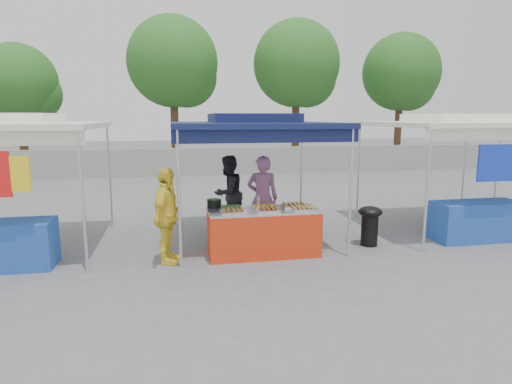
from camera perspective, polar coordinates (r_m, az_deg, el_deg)
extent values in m
plane|color=slate|center=(8.07, 0.82, -8.09)|extent=(80.00, 80.00, 0.00)
cube|color=gray|center=(18.68, -6.10, 4.06)|extent=(40.00, 0.25, 1.20)
cylinder|color=silver|center=(7.14, -10.19, -1.10)|extent=(0.05, 0.05, 2.30)
cylinder|color=silver|center=(7.78, 12.49, -0.29)|extent=(0.05, 0.05, 2.30)
cylinder|color=silver|center=(10.11, -10.47, 2.11)|extent=(0.05, 0.05, 2.30)
cylinder|color=silver|center=(10.56, 6.04, 2.55)|extent=(0.05, 0.05, 2.30)
cube|color=#121A48|center=(8.66, -0.51, 8.96)|extent=(3.20, 3.20, 0.10)
cube|color=#121A48|center=(8.66, -0.51, 9.82)|extent=(1.65, 1.65, 0.18)
cube|color=#121A48|center=(7.20, 1.68, 7.55)|extent=(3.20, 0.04, 0.25)
cylinder|color=silver|center=(7.28, -22.07, -1.47)|extent=(0.05, 0.05, 2.30)
cylinder|color=silver|center=(10.21, -18.92, 1.81)|extent=(0.05, 0.05, 2.30)
cube|color=white|center=(9.00, -30.24, 7.66)|extent=(3.20, 3.20, 0.10)
cube|color=white|center=(9.00, -30.31, 8.48)|extent=(1.65, 1.65, 0.18)
cube|color=yellow|center=(7.44, -29.55, 2.09)|extent=(0.45, 0.04, 0.55)
cylinder|color=silver|center=(8.48, 21.83, 0.07)|extent=(0.05, 0.05, 2.30)
cylinder|color=silver|center=(11.09, 13.48, 2.69)|extent=(0.05, 0.05, 2.30)
cylinder|color=silver|center=(12.63, 25.99, 2.81)|extent=(0.05, 0.05, 2.30)
cube|color=white|center=(10.46, 24.79, 8.23)|extent=(3.20, 3.20, 0.10)
cube|color=white|center=(10.46, 24.85, 8.94)|extent=(1.65, 1.65, 0.18)
cube|color=white|center=(9.28, 30.13, 6.77)|extent=(3.20, 0.04, 0.25)
cube|color=#2251B4|center=(9.89, 27.33, -3.44)|extent=(1.80, 0.70, 0.80)
cube|color=#1636C2|center=(9.30, 29.91, 3.38)|extent=(1.00, 0.04, 0.70)
cylinder|color=silver|center=(13.25, 29.46, 2.82)|extent=(0.05, 0.05, 2.30)
cylinder|color=#482F1B|center=(21.74, -28.66, 6.91)|extent=(0.36, 0.36, 3.61)
sphere|color=#2B6822|center=(21.78, -29.16, 12.73)|extent=(3.30, 3.30, 3.30)
sphere|color=#2B6822|center=(21.77, -27.35, 11.51)|extent=(2.27, 2.27, 2.27)
cylinder|color=#482F1B|center=(20.27, -10.79, 9.00)|extent=(0.36, 0.36, 4.45)
sphere|color=#2B6822|center=(20.42, -11.05, 16.68)|extent=(4.06, 4.06, 4.06)
sphere|color=#2B6822|center=(20.56, -9.26, 14.90)|extent=(2.79, 2.79, 2.79)
cylinder|color=#482F1B|center=(21.14, 5.29, 9.22)|extent=(0.36, 0.36, 4.49)
sphere|color=#2B6822|center=(21.29, 5.42, 16.67)|extent=(4.11, 4.11, 4.11)
sphere|color=#2B6822|center=(21.58, 6.82, 14.84)|extent=(2.82, 2.82, 2.82)
cylinder|color=#482F1B|center=(23.83, 18.42, 8.59)|extent=(0.36, 0.36, 4.28)
sphere|color=#2B6822|center=(23.94, 18.78, 14.90)|extent=(3.92, 3.92, 3.92)
sphere|color=#2B6822|center=(24.36, 19.72, 13.30)|extent=(2.69, 2.69, 2.69)
cube|color=red|center=(7.86, 0.98, -5.50)|extent=(2.00, 0.80, 0.81)
cube|color=silver|center=(7.76, 0.98, -2.48)|extent=(2.00, 0.80, 0.04)
cube|color=silver|center=(7.42, -3.08, -2.71)|extent=(0.42, 0.30, 0.05)
cube|color=brown|center=(7.41, -3.09, -2.43)|extent=(0.35, 0.25, 0.02)
cube|color=silver|center=(7.54, 1.47, -2.50)|extent=(0.42, 0.30, 0.05)
cube|color=brown|center=(7.53, 1.47, -2.23)|extent=(0.35, 0.25, 0.02)
cube|color=silver|center=(7.69, 6.24, -2.31)|extent=(0.42, 0.30, 0.05)
cube|color=#C28C42|center=(7.68, 6.24, -2.04)|extent=(0.35, 0.25, 0.02)
cube|color=silver|center=(7.71, -3.35, -2.24)|extent=(0.42, 0.30, 0.05)
cube|color=#296121|center=(7.70, -3.35, -1.97)|extent=(0.35, 0.25, 0.02)
cube|color=silver|center=(7.84, 1.08, -2.01)|extent=(0.42, 0.30, 0.05)
cube|color=gold|center=(7.83, 1.09, -1.75)|extent=(0.35, 0.25, 0.02)
cube|color=silver|center=(7.94, 5.07, -1.90)|extent=(0.42, 0.30, 0.05)
cube|color=#C28C42|center=(7.93, 5.07, -1.64)|extent=(0.35, 0.25, 0.02)
cylinder|color=black|center=(7.94, -5.60, -1.53)|extent=(0.26, 0.26, 0.15)
cylinder|color=silver|center=(7.49, 0.29, -2.41)|extent=(0.07, 0.07, 0.09)
cylinder|color=black|center=(8.73, 14.89, -4.89)|extent=(0.32, 0.32, 0.63)
ellipsoid|color=black|center=(8.64, 15.00, -2.52)|extent=(0.47, 0.47, 0.21)
cube|color=#1636B4|center=(8.49, -2.86, -6.05)|extent=(0.54, 0.38, 0.32)
cube|color=#1636B4|center=(8.70, 1.97, -5.66)|extent=(0.53, 0.37, 0.32)
cube|color=#1636B4|center=(8.62, 1.99, -3.65)|extent=(0.51, 0.36, 0.31)
imported|color=#98618A|center=(8.73, 0.88, -0.81)|extent=(0.71, 0.55, 1.74)
imported|color=black|center=(9.52, -3.73, -0.13)|extent=(1.03, 1.02, 1.67)
imported|color=yellow|center=(7.47, -11.82, -3.17)|extent=(0.71, 1.06, 1.67)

